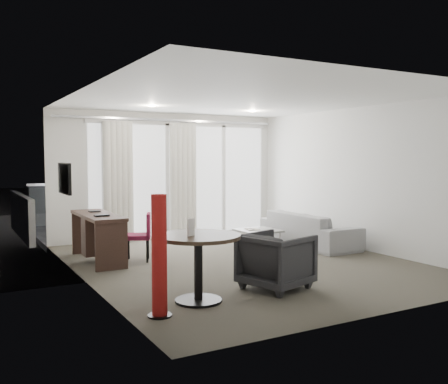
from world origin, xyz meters
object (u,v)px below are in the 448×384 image
desk (98,238)px  coffee_table (258,238)px  rattan_chair_b (200,205)px  sofa (309,229)px  red_lamp (159,256)px  tub_armchair (276,261)px  desk_chair (138,237)px  round_table (198,268)px  rattan_chair_a (174,209)px

desk → coffee_table: (2.99, -0.17, -0.22)m
desk → rattan_chair_b: bearing=45.2°
sofa → red_lamp: bearing=122.6°
tub_armchair → rattan_chair_b: bearing=-35.2°
coffee_table → sofa: sofa is taller
red_lamp → rattan_chair_b: size_ratio=1.56×
rattan_chair_b → sofa: bearing=-101.1°
coffee_table → desk_chair: bearing=-177.1°
desk_chair → sofa: 3.36m
red_lamp → round_table: bearing=25.6°
desk_chair → desk: bearing=175.5°
sofa → rattan_chair_b: rattan_chair_b is taller
red_lamp → tub_armchair: red_lamp is taller
tub_armchair → rattan_chair_b: 6.86m
tub_armchair → coffee_table: bearing=-45.5°
coffee_table → rattan_chair_a: 3.76m
round_table → red_lamp: bearing=-154.4°
desk → sofa: bearing=-7.5°
red_lamp → desk_chair: bearing=75.3°
red_lamp → tub_armchair: (1.74, 0.33, -0.29)m
desk → rattan_chair_b: rattan_chair_b is taller
desk → coffee_table: bearing=-3.3°
round_table → rattan_chair_a: (2.45, 6.42, -0.02)m
tub_armchair → coffee_table: size_ratio=1.10×
rattan_chair_b → rattan_chair_a: bearing=175.6°
desk → tub_armchair: size_ratio=2.06×
desk → desk_chair: desk_chair is taller
desk_chair → rattan_chair_b: rattan_chair_b is taller
coffee_table → rattan_chair_b: rattan_chair_b is taller
rattan_chair_a → rattan_chair_b: (0.82, 0.14, 0.04)m
red_lamp → tub_armchair: bearing=10.9°
red_lamp → coffee_table: red_lamp is taller
desk → tub_armchair: desk is taller
sofa → rattan_chair_b: 4.24m
tub_armchair → sofa: (2.37, 2.29, -0.05)m
coffee_table → desk: bearing=176.7°
desk → sofa: desk is taller
desk_chair → coffee_table: (2.41, 0.12, -0.23)m
tub_armchair → desk_chair: bearing=4.5°
sofa → coffee_table: bearing=70.1°
round_table → sofa: 4.21m
tub_armchair → coffee_table: 3.00m
sofa → tub_armchair: bearing=134.0°
desk_chair → rattan_chair_a: desk_chair is taller
desk_chair → round_table: 2.56m
desk_chair → rattan_chair_b: size_ratio=0.94×
sofa → rattan_chair_a: bearing=14.4°
red_lamp → rattan_chair_b: 7.87m
coffee_table → sofa: (0.94, -0.34, 0.15)m
red_lamp → rattan_chair_b: (3.87, 6.85, -0.23)m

